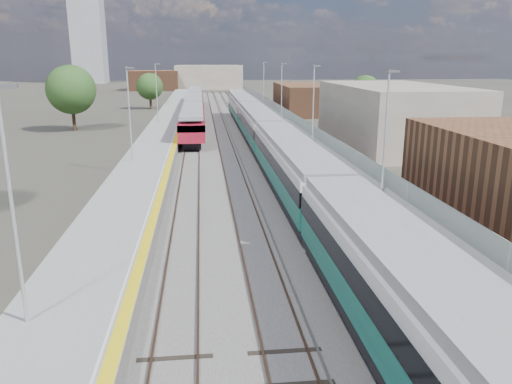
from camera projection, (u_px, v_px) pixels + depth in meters
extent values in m
plane|color=#47443A|center=(241.00, 140.00, 57.63)|extent=(320.00, 320.00, 0.00)
cube|color=#565451|center=(221.00, 137.00, 59.78)|extent=(10.50, 155.00, 0.06)
cube|color=#4C3323|center=(244.00, 133.00, 62.48)|extent=(0.07, 160.00, 0.14)
cube|color=#4C3323|center=(255.00, 133.00, 62.63)|extent=(0.07, 160.00, 0.14)
cube|color=#4C3323|center=(216.00, 133.00, 62.11)|extent=(0.07, 160.00, 0.14)
cube|color=#4C3323|center=(228.00, 133.00, 62.26)|extent=(0.07, 160.00, 0.14)
cube|color=#4C3323|center=(188.00, 134.00, 61.75)|extent=(0.07, 160.00, 0.14)
cube|color=#4C3323|center=(199.00, 133.00, 61.90)|extent=(0.07, 160.00, 0.14)
cube|color=gray|center=(241.00, 133.00, 62.45)|extent=(0.08, 160.00, 0.10)
cube|color=gray|center=(230.00, 133.00, 62.30)|extent=(0.08, 160.00, 0.10)
cube|color=slate|center=(282.00, 132.00, 60.44)|extent=(4.70, 155.00, 1.00)
cube|color=gray|center=(282.00, 128.00, 60.31)|extent=(4.70, 155.00, 0.03)
cube|color=yellow|center=(265.00, 128.00, 60.09)|extent=(0.40, 155.00, 0.01)
cube|color=gray|center=(300.00, 123.00, 60.39)|extent=(0.06, 155.00, 1.20)
cylinder|color=#9EA0A3|center=(385.00, 133.00, 30.20)|extent=(0.12, 0.12, 7.50)
cube|color=#4C4C4F|center=(394.00, 71.00, 29.27)|extent=(0.70, 0.18, 0.14)
cylinder|color=#9EA0A3|center=(313.00, 104.00, 49.39)|extent=(0.12, 0.12, 7.50)
cube|color=#4C4C4F|center=(317.00, 66.00, 48.47)|extent=(0.70, 0.18, 0.14)
cylinder|color=#9EA0A3|center=(282.00, 91.00, 68.59)|extent=(0.12, 0.12, 7.50)
cube|color=#4C4C4F|center=(284.00, 64.00, 67.67)|extent=(0.70, 0.18, 0.14)
cylinder|color=#9EA0A3|center=(264.00, 84.00, 87.79)|extent=(0.12, 0.12, 7.50)
cube|color=#4C4C4F|center=(265.00, 62.00, 86.86)|extent=(0.70, 0.18, 0.14)
cube|color=slate|center=(163.00, 134.00, 58.95)|extent=(4.30, 155.00, 1.00)
cube|color=gray|center=(163.00, 130.00, 58.82)|extent=(4.30, 155.00, 0.03)
cube|color=yellow|center=(179.00, 129.00, 59.01)|extent=(0.45, 155.00, 0.01)
cube|color=silver|center=(176.00, 129.00, 58.98)|extent=(0.08, 155.00, 0.01)
cylinder|color=#9EA0A3|center=(12.00, 210.00, 15.01)|extent=(0.12, 0.12, 7.50)
cube|color=#4C4C4F|center=(5.00, 86.00, 14.08)|extent=(0.70, 0.18, 0.14)
cylinder|color=#9EA0A3|center=(130.00, 115.00, 39.96)|extent=(0.12, 0.12, 7.50)
cube|color=#4C4C4F|center=(130.00, 68.00, 39.04)|extent=(0.70, 0.18, 0.14)
cylinder|color=#9EA0A3|center=(157.00, 93.00, 64.92)|extent=(0.12, 0.12, 7.50)
cube|color=#4C4C4F|center=(157.00, 64.00, 63.99)|extent=(0.70, 0.18, 0.14)
cube|color=gray|center=(392.00, 115.00, 53.66)|extent=(11.00, 22.00, 6.40)
cube|color=brown|center=(304.00, 99.00, 85.23)|extent=(8.00, 18.00, 4.80)
cube|color=gray|center=(209.00, 77.00, 152.49)|extent=(20.00, 14.00, 7.00)
cube|color=brown|center=(154.00, 80.00, 146.21)|extent=(14.00, 12.00, 5.60)
cube|color=gray|center=(88.00, 27.00, 182.11)|extent=(11.00, 11.00, 40.00)
cube|color=black|center=(422.00, 363.00, 13.98)|extent=(2.80, 20.10, 0.47)
cube|color=#125E46|center=(424.00, 337.00, 13.76)|extent=(2.91, 20.10, 1.18)
cube|color=black|center=(427.00, 307.00, 13.52)|extent=(2.97, 20.10, 0.80)
cube|color=silver|center=(429.00, 285.00, 13.35)|extent=(2.91, 20.10, 0.49)
cube|color=gray|center=(431.00, 270.00, 13.24)|extent=(2.58, 20.10, 0.41)
cube|color=black|center=(292.00, 184.00, 33.75)|extent=(2.80, 20.10, 0.47)
cube|color=#125E46|center=(292.00, 172.00, 33.53)|extent=(2.91, 20.10, 1.18)
cube|color=black|center=(292.00, 159.00, 33.29)|extent=(2.97, 20.10, 0.80)
cube|color=silver|center=(292.00, 149.00, 33.13)|extent=(2.91, 20.10, 0.49)
cube|color=gray|center=(293.00, 143.00, 33.01)|extent=(2.58, 20.10, 0.41)
cube|color=black|center=(258.00, 138.00, 53.52)|extent=(2.80, 20.10, 0.47)
cube|color=#125E46|center=(258.00, 130.00, 53.31)|extent=(2.91, 20.10, 1.18)
cube|color=black|center=(258.00, 121.00, 53.07)|extent=(2.97, 20.10, 0.80)
cube|color=silver|center=(258.00, 115.00, 52.90)|extent=(2.91, 20.10, 0.49)
cube|color=gray|center=(258.00, 111.00, 52.79)|extent=(2.58, 20.10, 0.41)
cube|color=black|center=(242.00, 116.00, 73.29)|extent=(2.80, 20.10, 0.47)
cube|color=#125E46|center=(242.00, 110.00, 73.08)|extent=(2.91, 20.10, 1.18)
cube|color=black|center=(242.00, 104.00, 72.84)|extent=(2.97, 20.10, 0.80)
cube|color=silver|center=(242.00, 100.00, 72.67)|extent=(2.91, 20.10, 0.49)
cube|color=gray|center=(242.00, 97.00, 72.56)|extent=(2.58, 20.10, 0.41)
cube|color=black|center=(193.00, 136.00, 57.93)|extent=(1.84, 15.62, 0.64)
cube|color=maroon|center=(193.00, 122.00, 57.53)|extent=(2.71, 18.38, 1.93)
cube|color=black|center=(193.00, 118.00, 57.40)|extent=(2.77, 18.38, 0.68)
cube|color=gray|center=(192.00, 110.00, 57.15)|extent=(2.42, 18.38, 0.39)
cube|color=black|center=(195.00, 117.00, 76.04)|extent=(1.84, 15.62, 0.64)
cube|color=maroon|center=(194.00, 107.00, 75.65)|extent=(2.71, 18.38, 1.93)
cube|color=black|center=(194.00, 104.00, 75.52)|extent=(2.77, 18.38, 0.68)
cube|color=gray|center=(194.00, 97.00, 75.27)|extent=(2.42, 18.38, 0.39)
cube|color=black|center=(196.00, 106.00, 94.16)|extent=(1.84, 15.62, 0.64)
cube|color=maroon|center=(195.00, 97.00, 93.77)|extent=(2.71, 18.38, 1.93)
cube|color=black|center=(195.00, 95.00, 93.64)|extent=(2.77, 18.38, 0.68)
cube|color=gray|center=(195.00, 90.00, 93.39)|extent=(2.42, 18.38, 0.39)
cylinder|color=#382619|center=(74.00, 120.00, 64.22)|extent=(0.44, 0.44, 2.92)
sphere|color=#28471B|center=(71.00, 90.00, 63.23)|extent=(6.17, 6.17, 6.17)
cylinder|color=#382619|center=(151.00, 103.00, 91.88)|extent=(0.44, 0.44, 2.28)
sphere|color=#28471B|center=(150.00, 86.00, 91.11)|extent=(4.82, 4.82, 4.82)
cylinder|color=#382619|center=(364.00, 109.00, 80.27)|extent=(0.44, 0.44, 2.29)
sphere|color=#28471B|center=(365.00, 91.00, 79.49)|extent=(4.84, 4.84, 4.84)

